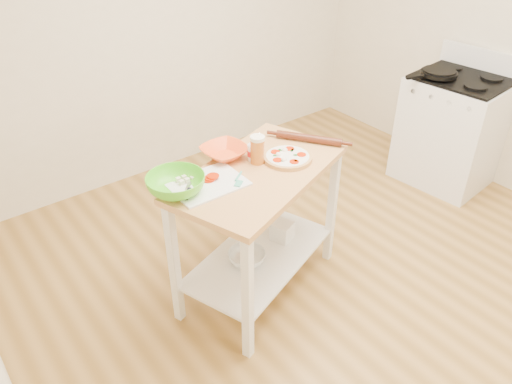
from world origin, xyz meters
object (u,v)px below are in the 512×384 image
object	(u,v)px
skillet	(438,73)
beer_pint	(257,150)
pizza	(287,157)
shelf_glass_bowl	(247,257)
prep_island	(259,206)
orange_bowl	(225,152)
cutting_board	(206,183)
yogurt_tub	(254,152)
shelf_bin	(282,231)
spatula	(239,180)
green_bowl	(176,184)
gas_stove	(451,130)
rolling_pin	(309,139)
knife	(189,189)

from	to	relation	value
skillet	beer_pint	bearing A→B (deg)	-160.89
pizza	shelf_glass_bowl	size ratio (longest dim) A/B	1.23
prep_island	orange_bowl	size ratio (longest dim) A/B	4.66
cutting_board	yogurt_tub	xyz separation A→B (m)	(0.37, 0.06, 0.04)
shelf_bin	pizza	bearing A→B (deg)	-115.55
spatula	green_bowl	world-z (taller)	green_bowl
pizza	spatula	bearing A→B (deg)	-175.96
gas_stove	yogurt_tub	size ratio (longest dim) A/B	6.22
gas_stove	spatula	size ratio (longest dim) A/B	8.85
beer_pint	rolling_pin	bearing A→B (deg)	0.79
beer_pint	shelf_glass_bowl	size ratio (longest dim) A/B	0.72
prep_island	shelf_glass_bowl	size ratio (longest dim) A/B	5.22
spatula	knife	world-z (taller)	knife
prep_island	yogurt_tub	world-z (taller)	yogurt_tub
gas_stove	spatula	bearing A→B (deg)	177.38
knife	green_bowl	bearing A→B (deg)	97.92
yogurt_tub	shelf_glass_bowl	bearing A→B (deg)	-142.28
pizza	yogurt_tub	xyz separation A→B (m)	(-0.16, 0.12, 0.03)
spatula	cutting_board	bearing A→B (deg)	115.26
pizza	spatula	distance (m)	0.38
gas_stove	green_bowl	distance (m)	2.68
spatula	beer_pint	world-z (taller)	beer_pint
prep_island	shelf_glass_bowl	bearing A→B (deg)	-178.13
spatula	orange_bowl	size ratio (longest dim) A/B	0.47
pizza	skillet	bearing A→B (deg)	7.10
skillet	beer_pint	distance (m)	1.94
prep_island	knife	size ratio (longest dim) A/B	5.62
pizza	shelf_bin	bearing A→B (deg)	64.45
yogurt_tub	shelf_bin	world-z (taller)	yogurt_tub
beer_pint	yogurt_tub	distance (m)	0.05
beer_pint	cutting_board	bearing A→B (deg)	-177.05
beer_pint	shelf_glass_bowl	world-z (taller)	beer_pint
skillet	shelf_glass_bowl	distance (m)	2.20
yogurt_tub	knife	bearing A→B (deg)	-172.97
rolling_pin	beer_pint	bearing A→B (deg)	-179.21
knife	green_bowl	world-z (taller)	green_bowl
skillet	cutting_board	xyz separation A→B (m)	(-2.31, -0.16, -0.07)
prep_island	cutting_board	bearing A→B (deg)	169.76
prep_island	shelf_glass_bowl	xyz separation A→B (m)	(-0.10, -0.00, -0.35)
knife	gas_stove	bearing A→B (deg)	-46.61
pizza	yogurt_tub	world-z (taller)	yogurt_tub
gas_stove	beer_pint	world-z (taller)	gas_stove
rolling_pin	shelf_glass_bowl	world-z (taller)	rolling_pin
skillet	yogurt_tub	size ratio (longest dim) A/B	2.51
knife	prep_island	bearing A→B (deg)	-54.31
beer_pint	knife	bearing A→B (deg)	-177.16
prep_island	skillet	bearing A→B (deg)	6.25
shelf_bin	cutting_board	bearing A→B (deg)	178.38
knife	rolling_pin	world-z (taller)	rolling_pin
spatula	yogurt_tub	xyz separation A→B (m)	(0.22, 0.14, 0.03)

